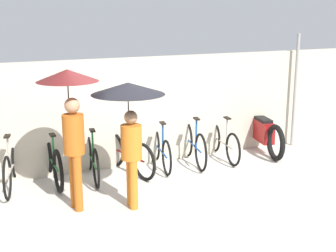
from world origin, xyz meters
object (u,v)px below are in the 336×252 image
Objects in this scene: parked_bicycle_1 at (52,161)px; parked_bicycle_5 at (194,144)px; pedestrian_leading at (70,104)px; parked_bicycle_6 at (223,142)px; parked_bicycle_0 at (12,166)px; parked_bicycle_3 at (128,154)px; parked_bicycle_2 at (92,158)px; motorcycle at (263,132)px; parked_bicycle_4 at (161,149)px; pedestrian_center at (129,107)px.

parked_bicycle_5 is (2.76, -0.09, -0.00)m from parked_bicycle_1.
parked_bicycle_6 is at bearing 12.86° from pedestrian_leading.
parked_bicycle_3 is at bearing -78.89° from parked_bicycle_0.
parked_bicycle_2 is at bearing 98.65° from parked_bicycle_6.
parked_bicycle_3 is (0.69, -0.00, -0.01)m from parked_bicycle_2.
motorcycle is (5.18, -0.01, 0.03)m from parked_bicycle_0.
parked_bicycle_4 is at bearing -90.04° from parked_bicycle_1.
parked_bicycle_1 is 1.38m from parked_bicycle_3.
pedestrian_center is 0.95× the size of motorcycle.
parked_bicycle_0 is 1.06× the size of parked_bicycle_4.
parked_bicycle_5 is at bearing 100.05° from parked_bicycle_6.
pedestrian_center is at bearing -147.56° from parked_bicycle_1.
parked_bicycle_0 is at bearing 99.99° from parked_bicycle_5.
parked_bicycle_4 is (2.07, -0.04, -0.03)m from parked_bicycle_1.
parked_bicycle_1 reaches higher than parked_bicycle_0.
parked_bicycle_1 is 1.06× the size of parked_bicycle_3.
parked_bicycle_3 is 1.38m from parked_bicycle_5.
pedestrian_center is (0.82, -0.27, -0.06)m from pedestrian_leading.
motorcycle is at bearing -80.17° from parked_bicycle_2.
pedestrian_leading is at bearing 117.09° from parked_bicycle_6.
parked_bicycle_6 is at bearing -81.02° from parked_bicycle_2.
parked_bicycle_5 is 1.73m from motorcycle.
pedestrian_leading is at bearing 131.61° from parked_bicycle_4.
parked_bicycle_6 is at bearing -76.32° from parked_bicycle_5.
parked_bicycle_1 is 0.83× the size of pedestrian_leading.
pedestrian_center reaches higher than parked_bicycle_3.
parked_bicycle_3 is (2.07, -0.11, -0.02)m from parked_bicycle_0.
parked_bicycle_5 is 3.16m from pedestrian_leading.
parked_bicycle_1 is 1.75m from pedestrian_leading.
parked_bicycle_4 is 2.42m from motorcycle.
pedestrian_leading is at bearing 124.73° from parked_bicycle_5.
motorcycle is at bearing -78.44° from parked_bicycle_4.
parked_bicycle_3 is 0.87× the size of pedestrian_center.
parked_bicycle_5 is at bearing -90.86° from parked_bicycle_1.
pedestrian_center reaches higher than parked_bicycle_5.
parked_bicycle_0 is at bearing 102.74° from motorcycle.
parked_bicycle_3 is 0.83× the size of motorcycle.
parked_bicycle_0 is at bearing 93.93° from parked_bicycle_2.
parked_bicycle_4 is 0.97× the size of parked_bicycle_6.
motorcycle is (2.42, 0.04, 0.06)m from parked_bicycle_4.
pedestrian_center is at bearing -24.38° from pedestrian_leading.
parked_bicycle_5 is 0.87× the size of pedestrian_center.
parked_bicycle_2 reaches higher than parked_bicycle_5.
parked_bicycle_4 is 0.79× the size of motorcycle.
parked_bicycle_1 is 0.70m from parked_bicycle_2.
parked_bicycle_5 is 2.61m from pedestrian_center.
parked_bicycle_2 is 2.07m from parked_bicycle_5.
pedestrian_leading is at bearing 160.43° from parked_bicycle_2.
parked_bicycle_4 is 0.75× the size of pedestrian_leading.
parked_bicycle_4 is at bearing 97.34° from parked_bicycle_5.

